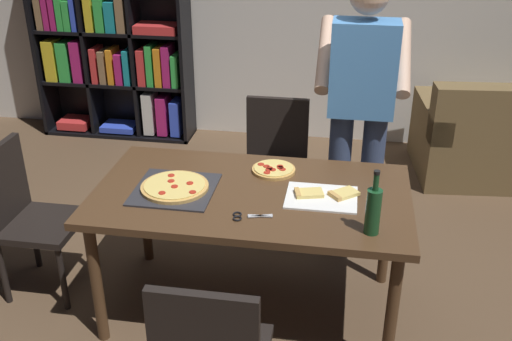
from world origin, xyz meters
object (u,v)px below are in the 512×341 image
(chair_far_side, at_px, (275,157))
(second_pizza_plain, at_px, (274,169))
(dining_table, at_px, (251,204))
(bookshelf, at_px, (110,38))
(kitchen_scissors, at_px, (245,216))
(person_serving_pizza, at_px, (360,105))
(pepperoni_pizza_on_tray, at_px, (175,188))
(wine_bottle, at_px, (373,210))
(chair_left_end, at_px, (25,211))

(chair_far_side, relative_size, second_pizza_plain, 3.74)
(dining_table, relative_size, bookshelf, 0.84)
(dining_table, bearing_deg, kitchen_scissors, -86.44)
(person_serving_pizza, relative_size, pepperoni_pizza_on_tray, 4.24)
(wine_bottle, bearing_deg, person_serving_pizza, 94.15)
(person_serving_pizza, relative_size, kitchen_scissors, 8.84)
(bookshelf, bearing_deg, second_pizza_plain, -50.00)
(person_serving_pizza, xyz_separation_m, wine_bottle, (0.07, -1.02, -0.13))
(person_serving_pizza, xyz_separation_m, pepperoni_pizza_on_tray, (-0.93, -0.77, -0.23))
(dining_table, height_order, chair_far_side, chair_far_side)
(pepperoni_pizza_on_tray, height_order, second_pizza_plain, pepperoni_pizza_on_tray)
(kitchen_scissors, height_order, second_pizza_plain, second_pizza_plain)
(chair_far_side, relative_size, kitchen_scissors, 4.55)
(chair_left_end, bearing_deg, chair_far_side, 35.82)
(chair_far_side, relative_size, bookshelf, 0.46)
(dining_table, height_order, wine_bottle, wine_bottle)
(chair_far_side, distance_m, second_pizza_plain, 0.74)
(bookshelf, xyz_separation_m, wine_bottle, (2.31, -2.67, -0.04))
(dining_table, bearing_deg, pepperoni_pizza_on_tray, -173.25)
(chair_left_end, height_order, pepperoni_pizza_on_tray, chair_left_end)
(pepperoni_pizza_on_tray, relative_size, kitchen_scissors, 2.09)
(kitchen_scissors, bearing_deg, dining_table, 93.56)
(dining_table, height_order, person_serving_pizza, person_serving_pizza)
(chair_left_end, distance_m, kitchen_scissors, 1.37)
(person_serving_pizza, height_order, pepperoni_pizza_on_tray, person_serving_pizza)
(chair_far_side, height_order, person_serving_pizza, person_serving_pizza)
(chair_far_side, relative_size, pepperoni_pizza_on_tray, 2.18)
(dining_table, distance_m, bookshelf, 2.93)
(person_serving_pizza, bearing_deg, wine_bottle, -85.85)
(chair_left_end, relative_size, wine_bottle, 2.85)
(dining_table, height_order, chair_left_end, chair_left_end)
(person_serving_pizza, distance_m, wine_bottle, 1.03)
(chair_far_side, bearing_deg, wine_bottle, -63.83)
(chair_far_side, bearing_deg, person_serving_pizza, -22.38)
(wine_bottle, height_order, second_pizza_plain, wine_bottle)
(kitchen_scissors, distance_m, second_pizza_plain, 0.52)
(dining_table, distance_m, kitchen_scissors, 0.27)
(chair_far_side, distance_m, pepperoni_pizza_on_tray, 1.09)
(chair_left_end, bearing_deg, kitchen_scissors, -11.01)
(chair_far_side, xyz_separation_m, person_serving_pizza, (0.53, -0.22, 0.49))
(dining_table, xyz_separation_m, pepperoni_pizza_on_tray, (-0.40, -0.05, 0.09))
(chair_far_side, height_order, pepperoni_pizza_on_tray, chair_far_side)
(bookshelf, distance_m, person_serving_pizza, 2.78)
(chair_far_side, xyz_separation_m, wine_bottle, (0.61, -1.24, 0.36))
(chair_far_side, distance_m, person_serving_pizza, 0.76)
(chair_left_end, distance_m, pepperoni_pizza_on_tray, 0.94)
(chair_left_end, relative_size, person_serving_pizza, 0.51)
(chair_left_end, relative_size, pepperoni_pizza_on_tray, 2.18)
(person_serving_pizza, height_order, kitchen_scissors, person_serving_pizza)
(chair_far_side, bearing_deg, chair_left_end, -144.18)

